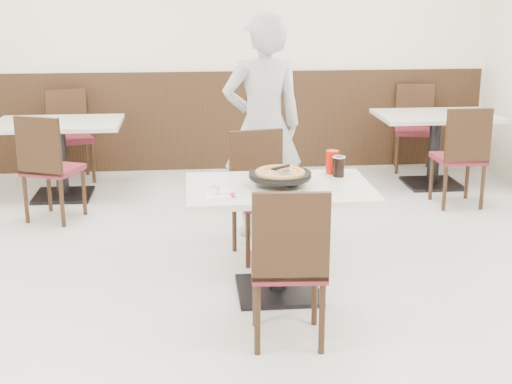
{
  "coord_description": "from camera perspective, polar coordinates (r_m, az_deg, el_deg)",
  "views": [
    {
      "loc": [
        -0.39,
        -4.41,
        1.99
      ],
      "look_at": [
        0.01,
        -0.3,
        0.8
      ],
      "focal_mm": 50.0,
      "sensor_mm": 36.0,
      "label": 1
    }
  ],
  "objects": [
    {
      "name": "floor",
      "position": [
        4.85,
        -0.43,
        -8.14
      ],
      "size": [
        7.0,
        7.0,
        0.0
      ],
      "primitive_type": "plane",
      "color": "beige",
      "rests_on": "ground"
    },
    {
      "name": "wall_back",
      "position": [
        7.94,
        -2.75,
        11.78
      ],
      "size": [
        6.0,
        0.04,
        2.8
      ],
      "primitive_type": "cube",
      "color": "white",
      "rests_on": "floor"
    },
    {
      "name": "wainscot_back",
      "position": [
        8.03,
        -2.66,
        5.71
      ],
      "size": [
        5.9,
        0.03,
        1.1
      ],
      "primitive_type": "cube",
      "color": "black",
      "rests_on": "floor"
    },
    {
      "name": "main_table",
      "position": [
        4.73,
        1.82,
        -3.87
      ],
      "size": [
        1.23,
        0.84,
        0.75
      ],
      "primitive_type": null,
      "rotation": [
        0.0,
        0.0,
        0.03
      ],
      "color": "beige",
      "rests_on": "floor"
    },
    {
      "name": "chair_near",
      "position": [
        4.08,
        2.57,
        -5.71
      ],
      "size": [
        0.45,
        0.45,
        0.95
      ],
      "primitive_type": null,
      "rotation": [
        0.0,
        0.0,
        -0.07
      ],
      "color": "black",
      "rests_on": "floor"
    },
    {
      "name": "chair_far",
      "position": [
        5.34,
        0.62,
        -0.41
      ],
      "size": [
        0.5,
        0.5,
        0.95
      ],
      "primitive_type": null,
      "rotation": [
        0.0,
        0.0,
        3.35
      ],
      "color": "black",
      "rests_on": "floor"
    },
    {
      "name": "trivet",
      "position": [
        4.63,
        2.74,
        0.77
      ],
      "size": [
        0.11,
        0.11,
        0.04
      ],
      "primitive_type": "cylinder",
      "rotation": [
        0.0,
        0.0,
        0.03
      ],
      "color": "black",
      "rests_on": "main_table"
    },
    {
      "name": "pizza_pan",
      "position": [
        4.62,
        1.93,
        1.05
      ],
      "size": [
        0.33,
        0.33,
        0.01
      ],
      "primitive_type": "cylinder",
      "rotation": [
        0.0,
        0.0,
        0.03
      ],
      "color": "black",
      "rests_on": "trivet"
    },
    {
      "name": "pizza",
      "position": [
        4.64,
        1.94,
        1.33
      ],
      "size": [
        0.32,
        0.32,
        0.02
      ],
      "primitive_type": "cylinder",
      "rotation": [
        0.0,
        0.0,
        0.03
      ],
      "color": "tan",
      "rests_on": "pizza_pan"
    },
    {
      "name": "pizza_server",
      "position": [
        4.58,
        2.42,
        1.56
      ],
      "size": [
        0.09,
        0.11,
        0.0
      ],
      "primitive_type": "cube",
      "rotation": [
        0.0,
        0.0,
        0.21
      ],
      "color": "white",
      "rests_on": "pizza"
    },
    {
      "name": "napkin",
      "position": [
        4.43,
        -2.99,
        -0.18
      ],
      "size": [
        0.18,
        0.18,
        0.0
      ],
      "primitive_type": "cube",
      "rotation": [
        0.0,
        0.0,
        0.17
      ],
      "color": "white",
      "rests_on": "main_table"
    },
    {
      "name": "side_plate",
      "position": [
        4.47,
        -2.71,
        0.09
      ],
      "size": [
        0.17,
        0.17,
        0.01
      ],
      "primitive_type": "cylinder",
      "rotation": [
        0.0,
        0.0,
        0.03
      ],
      "color": "silver",
      "rests_on": "napkin"
    },
    {
      "name": "fork",
      "position": [
        4.45,
        -3.06,
        0.12
      ],
      "size": [
        0.04,
        0.15,
        0.0
      ],
      "primitive_type": "cube",
      "rotation": [
        0.0,
        0.0,
        -0.18
      ],
      "color": "white",
      "rests_on": "side_plate"
    },
    {
      "name": "cola_glass",
      "position": [
        4.86,
        6.64,
        1.99
      ],
      "size": [
        0.08,
        0.08,
        0.13
      ],
      "primitive_type": "cylinder",
      "rotation": [
        0.0,
        0.0,
        0.03
      ],
      "color": "black",
      "rests_on": "main_table"
    },
    {
      "name": "red_cup",
      "position": [
        4.94,
        6.11,
        2.41
      ],
      "size": [
        0.09,
        0.09,
        0.16
      ],
      "primitive_type": "cylinder",
      "rotation": [
        0.0,
        0.0,
        0.03
      ],
      "color": "#BD1305",
      "rests_on": "main_table"
    },
    {
      "name": "diner_person",
      "position": [
        5.77,
        0.56,
        5.28
      ],
      "size": [
        0.73,
        0.55,
        1.82
      ],
      "primitive_type": "imported",
      "rotation": [
        0.0,
        0.0,
        3.32
      ],
      "color": "silver",
      "rests_on": "floor"
    },
    {
      "name": "bg_table_left",
      "position": [
        7.19,
        -15.35,
        2.51
      ],
      "size": [
        1.23,
        0.85,
        0.75
      ],
      "primitive_type": null,
      "rotation": [
        0.0,
        0.0,
        0.04
      ],
      "color": "beige",
      "rests_on": "floor"
    },
    {
      "name": "bg_chair_left_near",
      "position": [
        6.48,
        -15.93,
        1.93
      ],
      "size": [
        0.55,
        0.55,
        0.95
      ],
      "primitive_type": null,
      "rotation": [
        0.0,
        0.0,
        -0.4
      ],
      "color": "black",
      "rests_on": "floor"
    },
    {
      "name": "bg_chair_left_far",
      "position": [
        7.77,
        -14.58,
        4.3
      ],
      "size": [
        0.53,
        0.53,
        0.95
      ],
      "primitive_type": null,
      "rotation": [
        0.0,
        0.0,
        3.46
      ],
      "color": "black",
      "rests_on": "floor"
    },
    {
      "name": "bg_table_right",
      "position": [
        7.58,
        14.07,
        3.28
      ],
      "size": [
        1.23,
        0.84,
        0.75
      ],
      "primitive_type": null,
      "rotation": [
        0.0,
        0.0,
        -0.04
      ],
      "color": "beige",
      "rests_on": "floor"
    },
    {
      "name": "bg_chair_right_near",
      "position": [
        6.92,
        15.89,
        2.81
      ],
      "size": [
        0.43,
        0.43,
        0.95
      ],
      "primitive_type": null,
      "rotation": [
        0.0,
        0.0,
        0.01
      ],
      "color": "black",
      "rests_on": "floor"
    },
    {
      "name": "bg_chair_right_far",
      "position": [
        8.14,
        12.56,
        4.95
      ],
      "size": [
        0.51,
        0.51,
        0.95
      ],
      "primitive_type": null,
      "rotation": [
        0.0,
        0.0,
        2.89
      ],
      "color": "black",
      "rests_on": "floor"
    }
  ]
}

